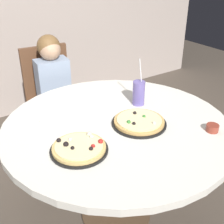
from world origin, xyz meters
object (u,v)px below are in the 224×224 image
Objects in this scene: chair_wooden at (51,95)px; diner_child at (58,109)px; sauce_bowl at (212,128)px; plate_small at (53,117)px; pizza_veggie at (79,148)px; pizza_cheese at (139,122)px; dining_table at (117,135)px; soda_cup at (139,93)px.

diner_child is (-0.02, -0.18, -0.05)m from chair_wooden.
sauce_bowl reaches higher than plate_small.
diner_child is at bearing -95.35° from chair_wooden.
chair_wooden is 3.22× the size of pizza_veggie.
pizza_veggie is 0.42m from pizza_cheese.
dining_table is 1.41× the size of chair_wooden.
sauce_bowl is at bearing -71.92° from diner_child.
dining_table is 0.36m from pizza_veggie.
chair_wooden is at bearing 68.80° from plate_small.
chair_wooden is at bearing 105.49° from soda_cup.
dining_table is 4.20× the size of pizza_cheese.
chair_wooden reaches higher than plate_small.
chair_wooden is 0.88× the size of diner_child.
pizza_cheese is at bearing -85.49° from chair_wooden.
pizza_cheese is 0.41m from sauce_bowl.
dining_table is at bearing -154.80° from soda_cup.
pizza_cheese is (0.09, -1.11, 0.24)m from chair_wooden.
chair_wooden is 1.47m from sauce_bowl.
sauce_bowl is at bearing -74.79° from chair_wooden.
diner_child is 0.98m from pizza_cheese.
chair_wooden reaches higher than sauce_bowl.
plate_small is (-0.30, -0.76, 0.22)m from chair_wooden.
sauce_bowl is (0.29, -0.29, 0.00)m from pizza_cheese.
chair_wooden is 3.09× the size of soda_cup.
pizza_cheese reaches higher than sauce_bowl.
plate_small is at bearing 137.58° from pizza_cheese.
soda_cup reaches higher than sauce_bowl.
pizza_cheese is (0.10, -0.09, 0.10)m from dining_table.
sauce_bowl is at bearing -43.96° from dining_table.
sauce_bowl is (0.71, -0.25, 0.00)m from pizza_veggie.
diner_child is 1.31m from sauce_bowl.
diner_child is at bearing 110.34° from soda_cup.
dining_table is 0.55m from sauce_bowl.
plate_small is (0.03, 0.38, -0.01)m from pizza_veggie.
soda_cup is at bearing -14.44° from plate_small.
pizza_cheese is 4.56× the size of sauce_bowl.
pizza_cheese is at bearing -83.57° from diner_child.
chair_wooden is 13.57× the size of sauce_bowl.
pizza_veggie is (-0.32, -0.12, 0.10)m from dining_table.
diner_child is at bearing 72.20° from pizza_veggie.
chair_wooden reaches higher than pizza_veggie.
plate_small reaches higher than dining_table.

